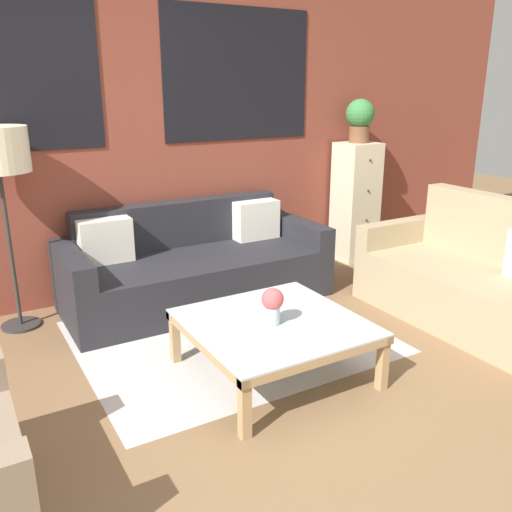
{
  "coord_description": "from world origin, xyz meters",
  "views": [
    {
      "loc": [
        -1.4,
        -1.94,
        1.72
      ],
      "look_at": [
        0.45,
        1.24,
        0.55
      ],
      "focal_mm": 38.0,
      "sensor_mm": 36.0,
      "label": 1
    }
  ],
  "objects_px": {
    "settee_vintage": "(471,281)",
    "flower_vase": "(273,304)",
    "couch_dark": "(195,268)",
    "coffee_table": "(274,328)",
    "potted_plant": "(360,118)",
    "drawer_cabinet": "(355,202)"
  },
  "relations": [
    {
      "from": "couch_dark",
      "to": "coffee_table",
      "type": "xyz_separation_m",
      "value": [
        -0.09,
        -1.37,
        0.04
      ]
    },
    {
      "from": "settee_vintage",
      "to": "potted_plant",
      "type": "bearing_deg",
      "value": 81.83
    },
    {
      "from": "coffee_table",
      "to": "potted_plant",
      "type": "xyz_separation_m",
      "value": [
        1.96,
        1.6,
        1.1
      ]
    },
    {
      "from": "settee_vintage",
      "to": "drawer_cabinet",
      "type": "bearing_deg",
      "value": 81.83
    },
    {
      "from": "settee_vintage",
      "to": "flower_vase",
      "type": "distance_m",
      "value": 1.77
    },
    {
      "from": "couch_dark",
      "to": "potted_plant",
      "type": "distance_m",
      "value": 2.2
    },
    {
      "from": "couch_dark",
      "to": "coffee_table",
      "type": "bearing_deg",
      "value": -93.73
    },
    {
      "from": "drawer_cabinet",
      "to": "flower_vase",
      "type": "bearing_deg",
      "value": -140.72
    },
    {
      "from": "drawer_cabinet",
      "to": "potted_plant",
      "type": "bearing_deg",
      "value": 90.0
    },
    {
      "from": "flower_vase",
      "to": "potted_plant",
      "type": "bearing_deg",
      "value": 39.28
    },
    {
      "from": "drawer_cabinet",
      "to": "potted_plant",
      "type": "relative_size",
      "value": 2.85
    },
    {
      "from": "couch_dark",
      "to": "coffee_table",
      "type": "height_order",
      "value": "couch_dark"
    },
    {
      "from": "couch_dark",
      "to": "settee_vintage",
      "type": "relative_size",
      "value": 1.33
    },
    {
      "from": "settee_vintage",
      "to": "flower_vase",
      "type": "bearing_deg",
      "value": 179.89
    },
    {
      "from": "coffee_table",
      "to": "couch_dark",
      "type": "bearing_deg",
      "value": 86.27
    },
    {
      "from": "coffee_table",
      "to": "flower_vase",
      "type": "bearing_deg",
      "value": -135.29
    },
    {
      "from": "settee_vintage",
      "to": "drawer_cabinet",
      "type": "height_order",
      "value": "drawer_cabinet"
    },
    {
      "from": "couch_dark",
      "to": "potted_plant",
      "type": "xyz_separation_m",
      "value": [
        1.88,
        0.23,
        1.13
      ]
    },
    {
      "from": "drawer_cabinet",
      "to": "potted_plant",
      "type": "height_order",
      "value": "potted_plant"
    },
    {
      "from": "couch_dark",
      "to": "flower_vase",
      "type": "distance_m",
      "value": 1.42
    },
    {
      "from": "potted_plant",
      "to": "flower_vase",
      "type": "distance_m",
      "value": 2.74
    },
    {
      "from": "couch_dark",
      "to": "coffee_table",
      "type": "relative_size",
      "value": 2.13
    }
  ]
}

